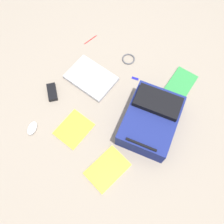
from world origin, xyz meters
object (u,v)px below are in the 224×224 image
object	(u,v)px
backpack	(151,119)
laptop	(91,78)
book_blue	(74,129)
pen_blue	(90,39)
book_red	(107,169)
computer_mouse	(32,128)
power_brick	(52,92)
usb_stick	(135,78)
book_comic	(181,84)
cable_coil	(128,59)

from	to	relation	value
backpack	laptop	xyz separation A→B (m)	(0.54, -0.12, -0.07)
book_blue	pen_blue	bearing A→B (deg)	-67.58
book_red	computer_mouse	distance (m)	0.59
power_brick	usb_stick	size ratio (longest dim) A/B	2.62
backpack	laptop	size ratio (longest dim) A/B	1.25
laptop	book_red	bearing A→B (deg)	129.52
book_comic	pen_blue	world-z (taller)	book_comic
laptop	cable_coil	world-z (taller)	laptop
laptop	book_blue	xyz separation A→B (m)	(-0.10, 0.41, -0.01)
backpack	laptop	distance (m)	0.56
backpack	computer_mouse	distance (m)	0.81
pen_blue	laptop	bearing A→B (deg)	121.46
book_red	usb_stick	world-z (taller)	book_red
computer_mouse	book_red	bearing A→B (deg)	167.26
laptop	power_brick	xyz separation A→B (m)	(0.19, 0.24, -0.00)
book_blue	usb_stick	distance (m)	0.60
book_red	book_blue	bearing A→B (deg)	-20.88
backpack	pen_blue	xyz separation A→B (m)	(0.74, -0.44, -0.08)
backpack	computer_mouse	world-z (taller)	backpack
book_comic	pen_blue	distance (m)	0.81
backpack	usb_stick	size ratio (longest dim) A/B	9.03
laptop	pen_blue	xyz separation A→B (m)	(0.19, -0.32, -0.01)
pen_blue	usb_stick	bearing A→B (deg)	162.42
power_brick	pen_blue	distance (m)	0.56
backpack	power_brick	size ratio (longest dim) A/B	3.44
computer_mouse	power_brick	bearing A→B (deg)	-95.75
book_red	pen_blue	xyz separation A→B (m)	(0.64, -0.85, -0.01)
laptop	book_red	size ratio (longest dim) A/B	1.25
cable_coil	computer_mouse	bearing A→B (deg)	69.38
computer_mouse	cable_coil	world-z (taller)	computer_mouse
cable_coil	laptop	bearing A→B (deg)	60.51
book_blue	book_red	xyz separation A→B (m)	(-0.34, 0.13, 0.00)
book_comic	book_red	world-z (taller)	book_red
cable_coil	power_brick	world-z (taller)	power_brick
pen_blue	usb_stick	size ratio (longest dim) A/B	2.47
book_blue	usb_stick	world-z (taller)	book_blue
laptop	computer_mouse	distance (m)	0.56
usb_stick	power_brick	bearing A→B (deg)	40.22
book_red	cable_coil	world-z (taller)	book_red
book_comic	usb_stick	xyz separation A→B (m)	(0.32, 0.12, -0.01)
laptop	power_brick	size ratio (longest dim) A/B	2.76
book_red	pen_blue	size ratio (longest dim) A/B	2.34
backpack	book_red	distance (m)	0.44
usb_stick	book_red	bearing A→B (deg)	102.06
cable_coil	book_comic	bearing A→B (deg)	178.46
backpack	power_brick	bearing A→B (deg)	9.59
book_comic	power_brick	distance (m)	0.96
pen_blue	usb_stick	xyz separation A→B (m)	(-0.49, 0.15, 0.00)
laptop	backpack	bearing A→B (deg)	167.75
power_brick	computer_mouse	bearing A→B (deg)	97.60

